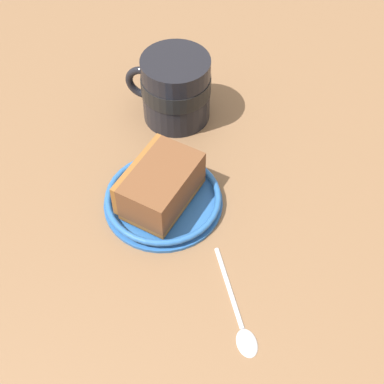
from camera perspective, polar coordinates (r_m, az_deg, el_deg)
name	(u,v)px	position (r cm, az deg, el deg)	size (l,w,h in cm)	color
ground_plane	(244,223)	(65.41, 5.32, -3.10)	(150.46, 150.46, 3.72)	brown
small_plate	(163,199)	(63.95, -2.93, -0.75)	(13.54, 13.54, 1.52)	#26599E
cake_slice	(160,185)	(62.15, -3.23, 0.73)	(11.38, 10.28, 4.69)	brown
tea_mug	(175,87)	(71.37, -1.71, 10.52)	(9.36, 9.49, 8.79)	black
teaspoon	(241,322)	(56.43, 4.97, -12.97)	(4.71, 12.36, 0.80)	silver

